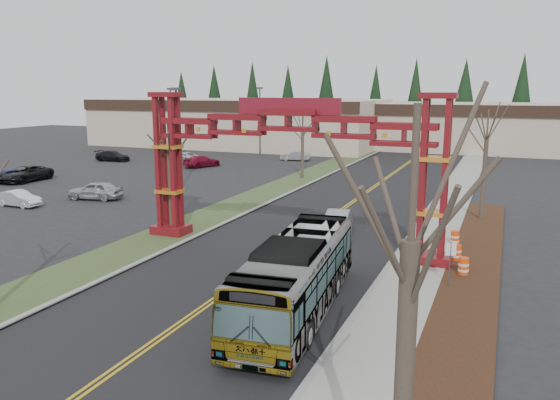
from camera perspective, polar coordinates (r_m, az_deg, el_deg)
The scene contains 33 objects.
road at distance 38.18m, azimuth 4.74°, elevation -2.26°, with size 12.00×110.00×0.02m, color black.
lane_line_left at distance 38.22m, azimuth 4.57°, elevation -2.22°, with size 0.12×100.00×0.01m, color gold.
lane_line_right at distance 38.14m, azimuth 4.91°, elevation -2.25°, with size 0.12×100.00×0.01m, color gold.
curb_right at distance 36.82m, azimuth 13.90°, elevation -2.97°, with size 0.30×110.00×0.15m, color gray.
sidewalk_right at distance 36.65m, azimuth 16.14°, elevation -3.16°, with size 2.60×110.00×0.14m, color gray.
landscape_strip at distance 22.26m, azimuth 18.28°, elevation -12.92°, with size 2.60×50.00×0.12m, color black.
grass_median at distance 41.26m, azimuth -5.89°, elevation -1.20°, with size 4.00×110.00×0.08m, color #374924.
curb_left at distance 40.42m, azimuth -3.58°, elevation -1.38°, with size 0.30×110.00×0.15m, color gray.
gateway_arch at distance 30.66m, azimuth 0.87°, elevation 5.74°, with size 18.20×1.60×8.90m.
retail_building_west at distance 92.23m, azimuth -4.08°, elevation 8.13°, with size 46.00×22.30×7.50m.
retail_building_east at distance 90.48m, azimuth 21.91°, elevation 7.12°, with size 38.00×20.30×7.00m.
conifer_treeline at distance 102.97m, azimuth 16.67°, elevation 9.55°, with size 116.10×5.60×13.00m.
transit_bus at distance 22.44m, azimuth 1.77°, elevation -7.93°, with size 2.66×11.37×3.17m, color #9B9EA2.
silver_sedan at distance 35.38m, azimuth 6.04°, elevation -2.25°, with size 1.46×4.20×1.38m, color #A5A8AD.
parked_car_near_a at distance 48.18m, azimuth -18.74°, elevation 0.96°, with size 1.82×4.52×1.54m, color #B0B2B9.
parked_car_near_b at distance 47.58m, azimuth -25.65°, elevation 0.13°, with size 1.33×3.82×1.26m, color white.
parked_car_near_c at distance 60.36m, azimuth -25.02°, elevation 2.50°, with size 2.55×5.54×1.54m, color black.
parked_car_mid_a at distance 65.78m, azimuth -8.16°, elevation 4.03°, with size 1.92×4.73×1.37m, color maroon.
parked_car_mid_b at distance 60.55m, azimuth -26.56°, elevation 2.28°, with size 1.56×3.88×1.32m, color navy.
parked_car_far_a at distance 71.01m, azimuth 1.60°, elevation 4.63°, with size 1.32×3.79×1.25m, color #A8ACB0.
parked_car_far_b at distance 70.62m, azimuth -10.02°, elevation 4.44°, with size 2.12×4.59×1.28m, color silver.
parked_car_far_c at distance 73.79m, azimuth -17.08°, elevation 4.43°, with size 1.87×4.59×1.33m, color black.
bare_tree_median_mid at distance 34.59m, azimuth -11.51°, elevation 4.89°, with size 3.18×3.18×7.35m.
bare_tree_median_far at distance 55.93m, azimuth 2.38°, elevation 7.32°, with size 3.09×3.09×7.09m.
bare_tree_right_near at distance 9.00m, azimuth 13.51°, elevation -4.55°, with size 3.31×3.31×8.83m.
bare_tree_right_far at distance 40.20m, azimuth 20.78°, elevation 5.89°, with size 3.07×3.07×7.72m.
light_pole_near at distance 50.18m, azimuth -10.67°, elevation 7.03°, with size 0.80×0.40×9.24m.
light_pole_mid at distance 70.00m, azimuth -11.28°, elevation 8.22°, with size 0.80×0.40×9.28m.
light_pole_far at distance 76.46m, azimuth -2.11°, elevation 8.74°, with size 0.82×0.41×9.40m.
street_sign at distance 26.28m, azimuth 17.37°, elevation -5.59°, with size 0.48×0.21×2.17m.
barrel_south at distance 28.45m, azimuth 18.61°, elevation -6.65°, with size 0.52×0.52×0.96m.
barrel_mid at distance 30.70m, azimuth 17.96°, elevation -5.32°, with size 0.51×0.51×0.94m.
barrel_north at distance 33.62m, azimuth 17.80°, elevation -3.87°, with size 0.50×0.50×0.93m.
Camera 1 is at (11.30, -10.34, 9.02)m, focal length 35.00 mm.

